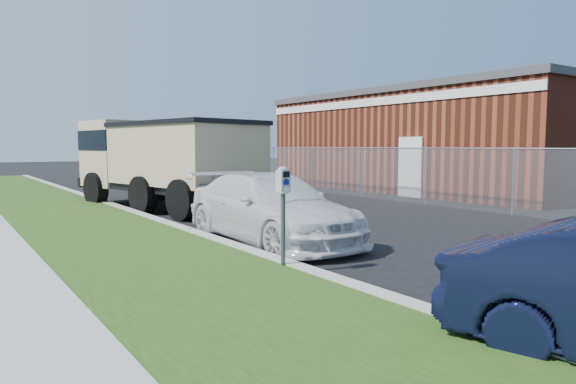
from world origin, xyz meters
TOP-DOWN VIEW (x-y plane):
  - ground at (0.00, 0.00)m, footprint 120.00×120.00m
  - streetside at (-5.57, 2.00)m, footprint 6.12×50.00m
  - chainlink_fence at (6.00, 7.00)m, footprint 0.06×30.06m
  - brick_building at (12.00, 8.00)m, footprint 9.20×14.20m
  - parking_meter at (-2.75, -0.84)m, footprint 0.22×0.17m
  - white_wagon at (-1.50, 1.44)m, footprint 1.88×4.58m
  - dump_truck at (-1.22, 7.96)m, footprint 3.87×7.17m

SIDE VIEW (x-z plane):
  - ground at x=0.00m, z-range 0.00..0.00m
  - streetside at x=-5.57m, z-range -0.01..0.14m
  - white_wagon at x=-1.50m, z-range 0.00..1.33m
  - parking_meter at x=-2.75m, z-range 0.46..1.90m
  - chainlink_fence at x=6.00m, z-range -13.74..16.26m
  - dump_truck at x=-1.22m, z-range 0.17..2.84m
  - brick_building at x=12.00m, z-range 0.04..4.21m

